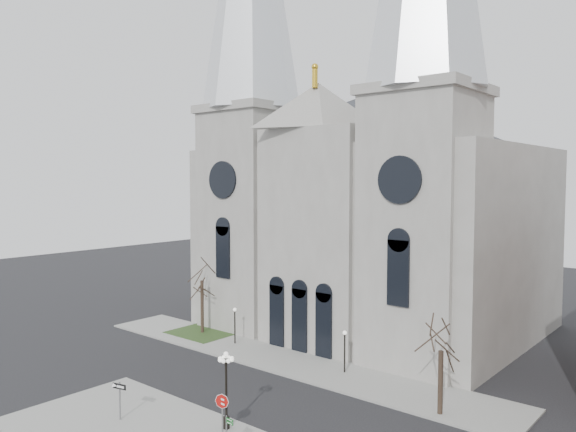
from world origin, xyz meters
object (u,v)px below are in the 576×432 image
Objects in this scene: globe_lamp at (226,380)px; street_name_sign at (227,430)px; one_way_sign at (120,394)px; stop_sign at (222,405)px.

globe_lamp is 3.34m from street_name_sign.
globe_lamp is 6.99m from one_way_sign.
one_way_sign is at bearing -150.79° from globe_lamp.
one_way_sign reaches higher than street_name_sign.
one_way_sign is (-6.43, -2.61, -0.17)m from stop_sign.
globe_lamp is at bearing 123.47° from stop_sign.
globe_lamp is 2.37× the size of street_name_sign.
street_name_sign is (1.65, -1.19, -0.57)m from stop_sign.
globe_lamp is at bearing 140.58° from street_name_sign.
stop_sign is 1.46m from globe_lamp.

